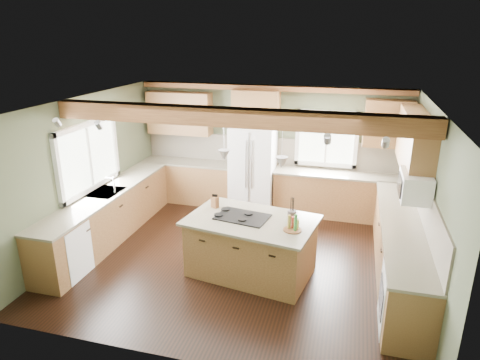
# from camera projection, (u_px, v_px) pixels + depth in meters

# --- Properties ---
(floor) EXTENTS (5.60, 5.60, 0.00)m
(floor) POSITION_uv_depth(u_px,v_px,m) (241.00, 257.00, 7.25)
(floor) COLOR black
(floor) RESTS_ON ground
(ceiling) EXTENTS (5.60, 5.60, 0.00)m
(ceiling) POSITION_uv_depth(u_px,v_px,m) (241.00, 103.00, 6.39)
(ceiling) COLOR silver
(ceiling) RESTS_ON wall_back
(wall_back) EXTENTS (5.60, 0.00, 5.60)m
(wall_back) POSITION_uv_depth(u_px,v_px,m) (271.00, 147.00, 9.10)
(wall_back) COLOR #50573E
(wall_back) RESTS_ON ground
(wall_left) EXTENTS (0.00, 5.00, 5.00)m
(wall_left) POSITION_uv_depth(u_px,v_px,m) (87.00, 171.00, 7.51)
(wall_left) COLOR #50573E
(wall_left) RESTS_ON ground
(wall_right) EXTENTS (0.00, 5.00, 5.00)m
(wall_right) POSITION_uv_depth(u_px,v_px,m) (429.00, 202.00, 6.13)
(wall_right) COLOR #50573E
(wall_right) RESTS_ON ground
(ceiling_beam) EXTENTS (5.55, 0.26, 0.26)m
(ceiling_beam) POSITION_uv_depth(u_px,v_px,m) (233.00, 117.00, 6.06)
(ceiling_beam) COLOR #4E2916
(ceiling_beam) RESTS_ON ceiling
(soffit_trim) EXTENTS (5.55, 0.20, 0.10)m
(soffit_trim) POSITION_uv_depth(u_px,v_px,m) (272.00, 88.00, 8.60)
(soffit_trim) COLOR #4E2916
(soffit_trim) RESTS_ON ceiling
(backsplash_back) EXTENTS (5.58, 0.03, 0.58)m
(backsplash_back) POSITION_uv_depth(u_px,v_px,m) (271.00, 151.00, 9.12)
(backsplash_back) COLOR brown
(backsplash_back) RESTS_ON wall_back
(backsplash_right) EXTENTS (0.03, 3.70, 0.58)m
(backsplash_right) POSITION_uv_depth(u_px,v_px,m) (426.00, 207.00, 6.21)
(backsplash_right) COLOR brown
(backsplash_right) RESTS_ON wall_right
(base_cab_back_left) EXTENTS (2.02, 0.60, 0.88)m
(base_cab_back_left) POSITION_uv_depth(u_px,v_px,m) (189.00, 182.00, 9.55)
(base_cab_back_left) COLOR brown
(base_cab_back_left) RESTS_ON floor
(counter_back_left) EXTENTS (2.06, 0.64, 0.04)m
(counter_back_left) POSITION_uv_depth(u_px,v_px,m) (188.00, 162.00, 9.40)
(counter_back_left) COLOR #4C4638
(counter_back_left) RESTS_ON base_cab_back_left
(base_cab_back_right) EXTENTS (2.62, 0.60, 0.88)m
(base_cab_back_right) POSITION_uv_depth(u_px,v_px,m) (339.00, 196.00, 8.74)
(base_cab_back_right) COLOR brown
(base_cab_back_right) RESTS_ON floor
(counter_back_right) EXTENTS (2.66, 0.64, 0.04)m
(counter_back_right) POSITION_uv_depth(u_px,v_px,m) (340.00, 174.00, 8.59)
(counter_back_right) COLOR #4C4638
(counter_back_right) RESTS_ON base_cab_back_right
(base_cab_left) EXTENTS (0.60, 3.70, 0.88)m
(base_cab_left) POSITION_uv_depth(u_px,v_px,m) (109.00, 216.00, 7.76)
(base_cab_left) COLOR brown
(base_cab_left) RESTS_ON floor
(counter_left) EXTENTS (0.64, 3.74, 0.04)m
(counter_left) POSITION_uv_depth(u_px,v_px,m) (106.00, 193.00, 7.61)
(counter_left) COLOR #4C4638
(counter_left) RESTS_ON base_cab_left
(base_cab_right) EXTENTS (0.60, 3.70, 0.88)m
(base_cab_right) POSITION_uv_depth(u_px,v_px,m) (399.00, 251.00, 6.54)
(base_cab_right) COLOR brown
(base_cab_right) RESTS_ON floor
(counter_right) EXTENTS (0.64, 3.74, 0.04)m
(counter_right) POSITION_uv_depth(u_px,v_px,m) (403.00, 224.00, 6.38)
(counter_right) COLOR #4C4638
(counter_right) RESTS_ON base_cab_right
(upper_cab_back_left) EXTENTS (1.40, 0.35, 0.90)m
(upper_cab_back_left) POSITION_uv_depth(u_px,v_px,m) (180.00, 113.00, 9.22)
(upper_cab_back_left) COLOR brown
(upper_cab_back_left) RESTS_ON wall_back
(upper_cab_over_fridge) EXTENTS (0.96, 0.35, 0.70)m
(upper_cab_over_fridge) POSITION_uv_depth(u_px,v_px,m) (256.00, 107.00, 8.73)
(upper_cab_over_fridge) COLOR brown
(upper_cab_over_fridge) RESTS_ON wall_back
(upper_cab_right) EXTENTS (0.35, 2.20, 0.90)m
(upper_cab_right) POSITION_uv_depth(u_px,v_px,m) (415.00, 143.00, 6.78)
(upper_cab_right) COLOR brown
(upper_cab_right) RESTS_ON wall_right
(upper_cab_back_corner) EXTENTS (0.90, 0.35, 0.90)m
(upper_cab_back_corner) POSITION_uv_depth(u_px,v_px,m) (388.00, 124.00, 8.16)
(upper_cab_back_corner) COLOR brown
(upper_cab_back_corner) RESTS_ON wall_back
(window_left) EXTENTS (0.04, 1.60, 1.05)m
(window_left) POSITION_uv_depth(u_px,v_px,m) (88.00, 157.00, 7.47)
(window_left) COLOR white
(window_left) RESTS_ON wall_left
(window_back) EXTENTS (1.10, 0.04, 1.00)m
(window_back) POSITION_uv_depth(u_px,v_px,m) (327.00, 139.00, 8.72)
(window_back) COLOR white
(window_back) RESTS_ON wall_back
(sink) EXTENTS (0.50, 0.65, 0.03)m
(sink) POSITION_uv_depth(u_px,v_px,m) (106.00, 193.00, 7.61)
(sink) COLOR #262628
(sink) RESTS_ON counter_left
(faucet) EXTENTS (0.02, 0.02, 0.28)m
(faucet) POSITION_uv_depth(u_px,v_px,m) (114.00, 186.00, 7.52)
(faucet) COLOR #B2B2B7
(faucet) RESTS_ON sink
(dishwasher) EXTENTS (0.60, 0.60, 0.84)m
(dishwasher) POSITION_uv_depth(u_px,v_px,m) (64.00, 250.00, 6.58)
(dishwasher) COLOR white
(dishwasher) RESTS_ON floor
(oven) EXTENTS (0.60, 0.72, 0.84)m
(oven) POSITION_uv_depth(u_px,v_px,m) (406.00, 301.00, 5.36)
(oven) COLOR white
(oven) RESTS_ON floor
(microwave) EXTENTS (0.40, 0.70, 0.38)m
(microwave) POSITION_uv_depth(u_px,v_px,m) (415.00, 186.00, 6.06)
(microwave) COLOR white
(microwave) RESTS_ON wall_right
(pendant_left) EXTENTS (0.18, 0.18, 0.16)m
(pendant_left) POSITION_uv_depth(u_px,v_px,m) (224.00, 155.00, 6.36)
(pendant_left) COLOR #B2B2B7
(pendant_left) RESTS_ON ceiling
(pendant_right) EXTENTS (0.18, 0.18, 0.16)m
(pendant_right) POSITION_uv_depth(u_px,v_px,m) (282.00, 162.00, 6.00)
(pendant_right) COLOR #B2B2B7
(pendant_right) RESTS_ON ceiling
(refrigerator) EXTENTS (0.90, 0.74, 1.80)m
(refrigerator) POSITION_uv_depth(u_px,v_px,m) (253.00, 169.00, 8.96)
(refrigerator) COLOR white
(refrigerator) RESTS_ON floor
(island) EXTENTS (1.96, 1.39, 0.88)m
(island) POSITION_uv_depth(u_px,v_px,m) (251.00, 247.00, 6.65)
(island) COLOR brown
(island) RESTS_ON floor
(island_top) EXTENTS (2.10, 1.53, 0.04)m
(island_top) POSITION_uv_depth(u_px,v_px,m) (251.00, 220.00, 6.50)
(island_top) COLOR #4C4638
(island_top) RESTS_ON island
(cooktop) EXTENTS (0.86, 0.64, 0.02)m
(cooktop) POSITION_uv_depth(u_px,v_px,m) (242.00, 217.00, 6.55)
(cooktop) COLOR black
(cooktop) RESTS_ON island_top
(knife_block) EXTENTS (0.14, 0.13, 0.18)m
(knife_block) POSITION_uv_depth(u_px,v_px,m) (215.00, 202.00, 6.90)
(knife_block) COLOR brown
(knife_block) RESTS_ON island_top
(utensil_crock) EXTENTS (0.14, 0.14, 0.17)m
(utensil_crock) POSITION_uv_depth(u_px,v_px,m) (292.00, 216.00, 6.39)
(utensil_crock) COLOR #3F3632
(utensil_crock) RESTS_ON island_top
(bottle_tray) EXTENTS (0.29, 0.29, 0.25)m
(bottle_tray) POSITION_uv_depth(u_px,v_px,m) (293.00, 223.00, 6.09)
(bottle_tray) COLOR brown
(bottle_tray) RESTS_ON island_top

